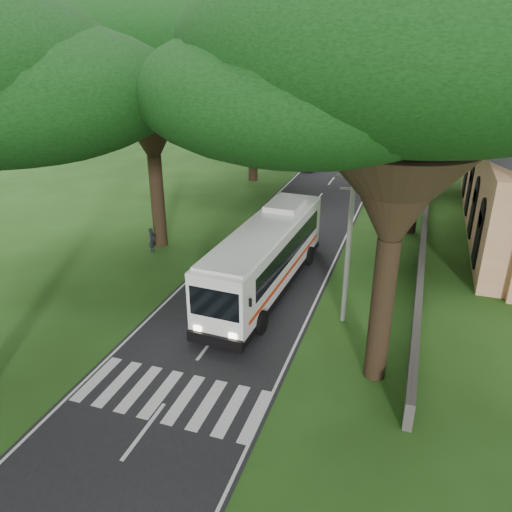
{
  "coord_description": "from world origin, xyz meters",
  "views": [
    {
      "loc": [
        8.29,
        -15.93,
        13.06
      ],
      "look_at": [
        0.4,
        7.47,
        2.2
      ],
      "focal_mm": 35.0,
      "sensor_mm": 36.0,
      "label": 1
    }
  ],
  "objects_px": {
    "pole_mid": "(387,156)",
    "distant_car_a": "(311,163)",
    "pole_far": "(403,120)",
    "coach_bus": "(266,255)",
    "distant_car_b": "(350,136)",
    "pedestrian": "(152,240)",
    "pole_near": "(349,243)"
  },
  "relations": [
    {
      "from": "pole_mid",
      "to": "distant_car_a",
      "type": "relative_size",
      "value": 2.13
    },
    {
      "from": "coach_bus",
      "to": "distant_car_b",
      "type": "height_order",
      "value": "coach_bus"
    },
    {
      "from": "pole_far",
      "to": "pedestrian",
      "type": "distance_m",
      "value": 37.86
    },
    {
      "from": "pole_mid",
      "to": "pole_far",
      "type": "distance_m",
      "value": 20.0
    },
    {
      "from": "pole_far",
      "to": "distant_car_b",
      "type": "relative_size",
      "value": 1.78
    },
    {
      "from": "pole_far",
      "to": "distant_car_b",
      "type": "distance_m",
      "value": 10.31
    },
    {
      "from": "pole_near",
      "to": "distant_car_a",
      "type": "distance_m",
      "value": 31.57
    },
    {
      "from": "pole_mid",
      "to": "pedestrian",
      "type": "xyz_separation_m",
      "value": [
        -13.44,
        -15.23,
        -3.36
      ]
    },
    {
      "from": "pole_far",
      "to": "distant_car_b",
      "type": "height_order",
      "value": "pole_far"
    },
    {
      "from": "distant_car_a",
      "to": "distant_car_b",
      "type": "relative_size",
      "value": 0.84
    },
    {
      "from": "pole_far",
      "to": "distant_car_a",
      "type": "distance_m",
      "value": 13.44
    },
    {
      "from": "pole_near",
      "to": "distant_car_b",
      "type": "height_order",
      "value": "pole_near"
    },
    {
      "from": "coach_bus",
      "to": "pedestrian",
      "type": "relative_size",
      "value": 8.04
    },
    {
      "from": "pole_near",
      "to": "distant_car_a",
      "type": "xyz_separation_m",
      "value": [
        -8.5,
        30.2,
        -3.51
      ]
    },
    {
      "from": "pole_far",
      "to": "distant_car_a",
      "type": "xyz_separation_m",
      "value": [
        -8.5,
        -9.8,
        -3.51
      ]
    },
    {
      "from": "pole_near",
      "to": "pole_mid",
      "type": "distance_m",
      "value": 20.0
    },
    {
      "from": "distant_car_a",
      "to": "distant_car_b",
      "type": "distance_m",
      "value": 16.63
    },
    {
      "from": "pole_near",
      "to": "pole_mid",
      "type": "height_order",
      "value": "same"
    },
    {
      "from": "pole_mid",
      "to": "pole_far",
      "type": "relative_size",
      "value": 1.0
    },
    {
      "from": "pole_far",
      "to": "coach_bus",
      "type": "relative_size",
      "value": 0.61
    },
    {
      "from": "distant_car_b",
      "to": "coach_bus",
      "type": "bearing_deg",
      "value": -105.5
    },
    {
      "from": "pole_mid",
      "to": "pedestrian",
      "type": "distance_m",
      "value": 20.59
    },
    {
      "from": "pedestrian",
      "to": "pole_near",
      "type": "bearing_deg",
      "value": -112.24
    },
    {
      "from": "pole_mid",
      "to": "distant_car_a",
      "type": "bearing_deg",
      "value": 129.8
    },
    {
      "from": "pole_far",
      "to": "coach_bus",
      "type": "xyz_separation_m",
      "value": [
        -4.7,
        -38.0,
        -2.11
      ]
    },
    {
      "from": "distant_car_a",
      "to": "distant_car_b",
      "type": "xyz_separation_m",
      "value": [
        1.51,
        16.56,
        0.1
      ]
    },
    {
      "from": "pole_mid",
      "to": "coach_bus",
      "type": "bearing_deg",
      "value": -104.63
    },
    {
      "from": "pedestrian",
      "to": "pole_mid",
      "type": "bearing_deg",
      "value": -44.13
    },
    {
      "from": "pole_far",
      "to": "distant_car_a",
      "type": "height_order",
      "value": "pole_far"
    },
    {
      "from": "coach_bus",
      "to": "pole_far",
      "type": "bearing_deg",
      "value": 85.59
    },
    {
      "from": "distant_car_b",
      "to": "pedestrian",
      "type": "bearing_deg",
      "value": -117.18
    },
    {
      "from": "pole_near",
      "to": "coach_bus",
      "type": "height_order",
      "value": "pole_near"
    }
  ]
}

